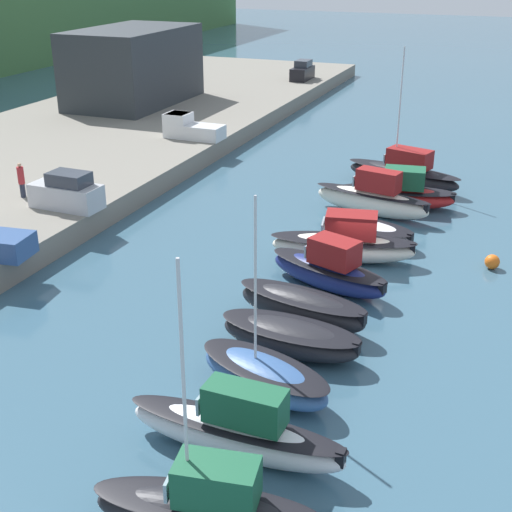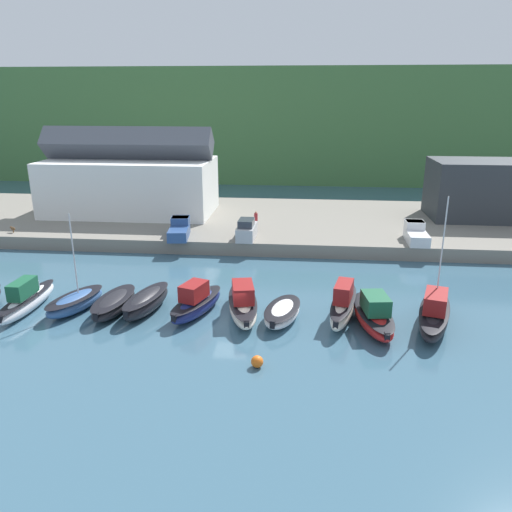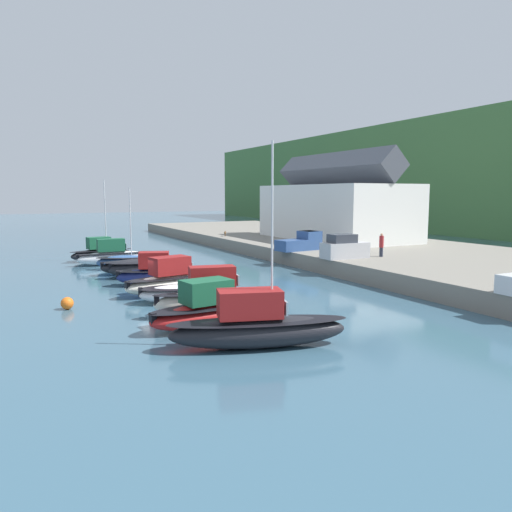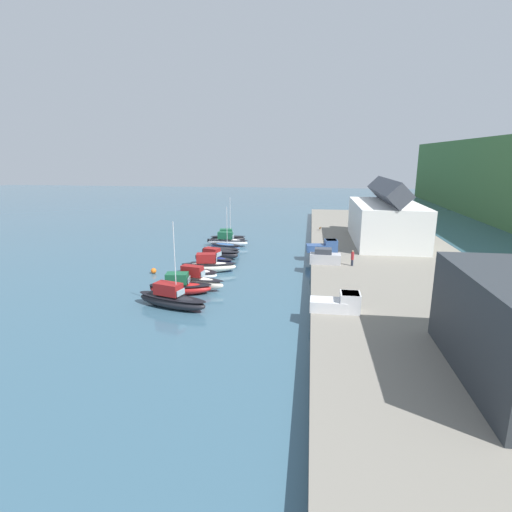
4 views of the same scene
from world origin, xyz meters
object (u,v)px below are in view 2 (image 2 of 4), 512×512
Objects in this scene: moored_boat_7 at (282,313)px; moored_boat_5 at (196,303)px; dog_on_quay at (13,229)px; mooring_buoy_0 at (257,362)px; moored_boat_9 at (373,315)px; moored_boat_2 at (75,302)px; pickup_truck_1 at (180,229)px; moored_boat_6 at (243,303)px; moored_boat_10 at (434,313)px; moored_boat_4 at (147,302)px; parked_car_0 at (247,230)px; moored_boat_1 at (27,300)px; person_on_quay at (256,220)px; pickup_truck_0 at (416,233)px; moored_boat_8 at (343,305)px; moored_boat_3 at (114,304)px.

moored_boat_5 is at bearing -170.56° from moored_boat_7.
dog_on_quay reaches higher than mooring_buoy_0.
moored_boat_2 is at bearing 170.49° from moored_boat_9.
moored_boat_5 is at bearing -79.27° from pickup_truck_1.
moored_boat_5 is 17.46m from pickup_truck_1.
moored_boat_10 reaches higher than moored_boat_6.
moored_boat_10 is (4.40, 0.51, 0.07)m from moored_boat_9.
moored_boat_4 is 0.82× the size of moored_boat_6.
parked_car_0 is (-11.19, 17.22, 1.39)m from moored_boat_9.
moored_boat_1 is at bearing -129.93° from parked_car_0.
parked_car_0 reaches higher than person_on_quay.
pickup_truck_0 is (23.64, 17.15, 1.41)m from moored_boat_4.
moored_boat_1 is at bearing 171.67° from moored_boat_9.
person_on_quay reaches higher than moored_boat_5.
pickup_truck_0 is at bearing 62.19° from moored_boat_9.
moored_boat_1 reaches higher than moored_boat_9.
pickup_truck_0 is (6.52, 18.09, 1.29)m from moored_boat_9.
moored_boat_7 is 4.61m from moored_boat_8.
moored_boat_1 reaches higher than moored_boat_3.
pickup_truck_0 is at bearing 60.57° from moored_boat_5.
pickup_truck_0 is at bearing 29.93° from moored_boat_1.
moored_boat_1 is at bearing -121.57° from pickup_truck_1.
moored_boat_2 is at bearing 170.74° from moored_boat_6.
moored_boat_10 reaches higher than moored_boat_2.
moored_boat_5 reaches higher than moored_boat_7.
mooring_buoy_0 is (-5.76, -7.66, -0.71)m from moored_boat_8.
moored_boat_1 is at bearing -163.71° from moored_boat_4.
moored_boat_2 is 9.53m from moored_boat_5.
dog_on_quay reaches higher than moored_boat_4.
moored_boat_10 reaches higher than moored_boat_1.
moored_boat_6 is at bearing 6.81° from moored_boat_3.
moored_boat_9 is (2.07, -1.22, -0.15)m from moored_boat_8.
moored_boat_5 is at bearing 126.37° from mooring_buoy_0.
moored_boat_7 is 20.82m from pickup_truck_1.
moored_boat_2 reaches higher than person_on_quay.
moored_boat_5 reaches higher than moored_boat_9.
moored_boat_3 is 18.68m from parked_car_0.
moored_boat_1 is 9.10× the size of dog_on_quay.
moored_boat_7 is 2.72× the size of person_on_quay.
moored_boat_10 reaches higher than person_on_quay.
moored_boat_7 is at bearing 17.88° from moored_boat_2.
moored_boat_10 is 2.23× the size of parked_car_0.
pickup_truck_0 reaches higher than moored_boat_1.
moored_boat_2 is 27.11m from moored_boat_10.
moored_boat_4 is 7.49m from moored_boat_6.
moored_boat_7 is 0.62× the size of moored_boat_10.
moored_boat_5 is 17.59m from moored_boat_10.
moored_boat_8 is 3.66× the size of person_on_quay.
moored_boat_9 is (17.13, -0.94, 0.11)m from moored_boat_4.
moored_boat_1 is at bearing -162.69° from moored_boat_10.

